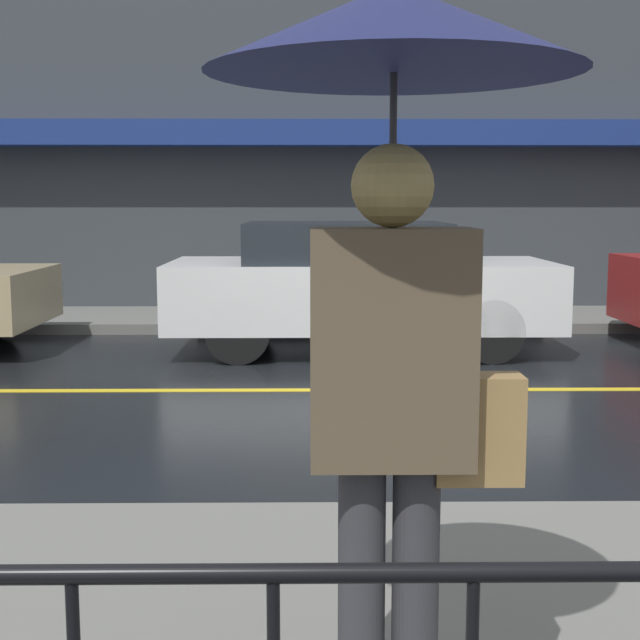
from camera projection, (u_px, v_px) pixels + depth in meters
name	position (u px, v px, depth m)	size (l,w,h in m)	color
ground_plane	(362.00, 390.00, 7.85)	(80.00, 80.00, 0.00)	black
sidewalk_far	(343.00, 319.00, 12.11)	(28.00, 1.95, 0.13)	slate
lane_marking	(362.00, 390.00, 7.85)	(25.20, 0.12, 0.01)	gold
building_storefront	(341.00, 107.00, 12.81)	(28.00, 0.85, 6.04)	#383D42
pedestrian	(395.00, 164.00, 2.35)	(1.00, 1.00, 2.08)	#333338
car_white	(357.00, 284.00, 9.87)	(4.20, 1.85, 1.42)	silver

